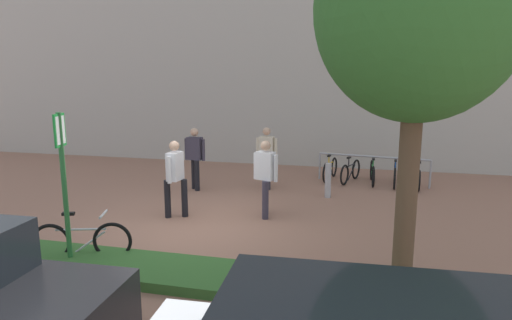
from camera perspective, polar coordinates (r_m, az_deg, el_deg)
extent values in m
plane|color=#936651|center=(9.28, -8.17, -8.64)|extent=(60.00, 60.00, 0.00)
cube|color=#B2ADA3|center=(16.04, 1.70, 17.69)|extent=(28.00, 1.20, 10.00)
cube|color=#336028|center=(6.96, -7.75, -14.77)|extent=(7.00, 1.10, 0.16)
cylinder|color=brown|center=(6.23, 19.13, -4.98)|extent=(0.28, 0.28, 2.88)
ellipsoid|color=#2D6628|center=(6.08, 20.65, 18.29)|extent=(2.63, 2.63, 2.89)
cylinder|color=#2D7238|center=(7.62, -23.79, -3.81)|extent=(0.08, 0.08, 2.54)
cube|color=#198C33|center=(7.45, -24.37, 3.58)|extent=(0.12, 0.36, 0.52)
cube|color=white|center=(7.45, -24.37, 3.58)|extent=(0.11, 0.30, 0.44)
torus|color=black|center=(8.22, -25.31, -9.76)|extent=(0.65, 0.26, 0.66)
torus|color=black|center=(7.91, -18.31, -10.06)|extent=(0.65, 0.26, 0.66)
cylinder|color=silver|center=(7.98, -21.99, -8.44)|extent=(0.81, 0.29, 0.04)
cylinder|color=silver|center=(8.03, -21.18, -10.17)|extent=(0.59, 0.22, 0.44)
cylinder|color=silver|center=(8.00, -23.31, -7.58)|extent=(0.04, 0.04, 0.28)
cube|color=black|center=(7.95, -23.40, -6.49)|extent=(0.21, 0.14, 0.05)
cylinder|color=silver|center=(7.79, -19.40, -6.72)|extent=(0.16, 0.41, 0.04)
cylinder|color=#99999E|center=(13.43, 8.36, -0.80)|extent=(0.06, 0.06, 0.80)
cylinder|color=#99999E|center=(13.07, 21.89, -1.79)|extent=(0.06, 0.06, 0.80)
cylinder|color=#99999E|center=(13.08, 15.12, 0.42)|extent=(3.13, 0.52, 0.06)
torus|color=black|center=(12.97, 9.15, -1.67)|extent=(0.17, 0.61, 0.61)
torus|color=black|center=(13.86, 10.20, -0.90)|extent=(0.17, 0.61, 0.61)
cylinder|color=gold|center=(13.38, 9.72, -0.42)|extent=(0.18, 0.76, 0.03)
cylinder|color=gold|center=(13.51, 9.79, -1.32)|extent=(0.14, 0.55, 0.40)
cylinder|color=gold|center=(13.19, 9.54, -0.08)|extent=(0.03, 0.03, 0.26)
cube|color=black|center=(13.17, 9.56, 0.55)|extent=(0.11, 0.19, 0.05)
cylinder|color=gold|center=(13.67, 10.14, 0.83)|extent=(0.39, 0.11, 0.04)
torus|color=black|center=(12.79, 11.54, -1.93)|extent=(0.25, 0.59, 0.61)
torus|color=black|center=(13.65, 12.97, -1.19)|extent=(0.25, 0.59, 0.61)
cylinder|color=black|center=(13.18, 12.31, -0.69)|extent=(0.28, 0.74, 0.03)
cylinder|color=black|center=(13.31, 12.41, -1.60)|extent=(0.21, 0.54, 0.40)
cylinder|color=black|center=(13.00, 12.07, -0.34)|extent=(0.03, 0.03, 0.26)
cube|color=black|center=(12.97, 12.10, 0.30)|extent=(0.13, 0.20, 0.05)
cylinder|color=black|center=(13.46, 12.89, 0.57)|extent=(0.38, 0.16, 0.04)
torus|color=black|center=(12.72, 15.13, -2.15)|extent=(0.08, 0.61, 0.61)
torus|color=black|center=(13.64, 14.91, -1.29)|extent=(0.08, 0.61, 0.61)
cylinder|color=#1E7233|center=(13.14, 15.06, -0.84)|extent=(0.06, 0.77, 0.03)
cylinder|color=#1E7233|center=(13.28, 14.99, -1.75)|extent=(0.05, 0.56, 0.40)
cylinder|color=#1E7233|center=(12.95, 15.12, -0.51)|extent=(0.03, 0.03, 0.26)
cube|color=black|center=(12.93, 15.16, 0.13)|extent=(0.08, 0.19, 0.05)
cylinder|color=#1E7233|center=(13.45, 15.02, 0.46)|extent=(0.39, 0.05, 0.04)
torus|color=black|center=(12.66, 17.72, -2.36)|extent=(0.10, 0.61, 0.61)
torus|color=black|center=(13.58, 17.76, -1.49)|extent=(0.10, 0.61, 0.61)
cylinder|color=#194CA5|center=(13.08, 17.79, -1.04)|extent=(0.09, 0.77, 0.03)
cylinder|color=#194CA5|center=(13.22, 17.74, -1.95)|extent=(0.07, 0.56, 0.40)
cylinder|color=#194CA5|center=(12.89, 17.81, -0.71)|extent=(0.03, 0.03, 0.26)
cube|color=black|center=(12.86, 17.85, -0.07)|extent=(0.09, 0.19, 0.05)
cylinder|color=#194CA5|center=(13.38, 17.86, 0.26)|extent=(0.39, 0.07, 0.04)
torus|color=black|center=(12.63, 20.58, -2.57)|extent=(0.10, 0.61, 0.61)
torus|color=black|center=(13.55, 20.40, -1.69)|extent=(0.10, 0.61, 0.61)
cylinder|color=red|center=(13.05, 20.54, -1.24)|extent=(0.09, 0.77, 0.03)
cylinder|color=red|center=(13.18, 20.46, -2.15)|extent=(0.07, 0.56, 0.40)
cylinder|color=red|center=(12.86, 20.61, -0.91)|extent=(0.03, 0.03, 0.26)
cube|color=black|center=(12.83, 20.66, -0.27)|extent=(0.09, 0.19, 0.05)
cylinder|color=red|center=(13.35, 20.54, 0.07)|extent=(0.39, 0.06, 0.04)
cylinder|color=#ADADB2|center=(11.39, 9.43, -2.66)|extent=(0.16, 0.16, 0.90)
cylinder|color=#383342|center=(9.55, 1.22, -5.30)|extent=(0.14, 0.14, 0.85)
cylinder|color=#383342|center=(9.89, 1.26, -4.73)|extent=(0.14, 0.14, 0.85)
cube|color=white|center=(9.54, 1.26, -0.76)|extent=(0.46, 0.36, 0.62)
cylinder|color=white|center=(9.42, 2.61, -1.12)|extent=(0.09, 0.09, 0.59)
cylinder|color=white|center=(9.69, -0.05, -0.77)|extent=(0.09, 0.09, 0.59)
sphere|color=tan|center=(9.46, 1.27, 1.91)|extent=(0.22, 0.22, 0.22)
cylinder|color=black|center=(12.02, -7.75, -2.03)|extent=(0.14, 0.14, 0.85)
cylinder|color=black|center=(12.24, -8.15, -1.80)|extent=(0.14, 0.14, 0.85)
cube|color=#383342|center=(11.99, -8.04, 1.51)|extent=(0.42, 0.28, 0.62)
cylinder|color=#383342|center=(11.88, -6.92, 1.30)|extent=(0.09, 0.09, 0.59)
cylinder|color=#383342|center=(12.12, -9.13, 1.43)|extent=(0.09, 0.09, 0.59)
sphere|color=tan|center=(11.93, -8.10, 3.65)|extent=(0.22, 0.22, 0.22)
cylinder|color=#2D2D38|center=(12.34, 1.17, -1.60)|extent=(0.14, 0.14, 0.85)
cylinder|color=#2D2D38|center=(12.02, 1.59, -1.94)|extent=(0.14, 0.14, 0.85)
cube|color=beige|center=(12.04, 1.39, 1.65)|extent=(0.42, 0.27, 0.62)
cylinder|color=beige|center=(12.12, 0.21, 1.57)|extent=(0.09, 0.09, 0.59)
cylinder|color=beige|center=(11.97, 2.59, 1.45)|extent=(0.09, 0.09, 0.59)
sphere|color=tan|center=(11.98, 1.40, 3.78)|extent=(0.22, 0.22, 0.22)
cylinder|color=black|center=(9.84, -11.53, -5.03)|extent=(0.14, 0.14, 0.85)
cylinder|color=black|center=(9.84, -9.35, -4.96)|extent=(0.14, 0.14, 0.85)
cube|color=white|center=(9.67, -10.59, -0.80)|extent=(0.27, 0.42, 0.62)
cylinder|color=white|center=(9.45, -11.33, -1.28)|extent=(0.09, 0.09, 0.59)
cylinder|color=white|center=(9.90, -9.86, -0.69)|extent=(0.09, 0.09, 0.59)
sphere|color=tan|center=(9.59, -10.68, 1.84)|extent=(0.22, 0.22, 0.22)
cylinder|color=black|center=(5.76, -21.19, -18.53)|extent=(0.65, 0.24, 0.64)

